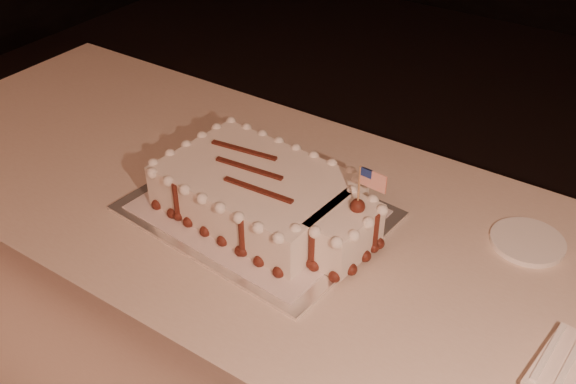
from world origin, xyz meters
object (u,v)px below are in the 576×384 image
Objects in this scene: sheet_cake at (266,196)px; banquet_table at (332,357)px; side_plate at (528,242)px; cake_board at (257,211)px.

banquet_table is at bearing 12.26° from sheet_cake.
banquet_table is 0.54m from side_plate.
side_plate reaches higher than cake_board.
sheet_cake is at bearing -167.74° from banquet_table.
side_plate reaches higher than banquet_table.
cake_board is 0.56m from side_plate.
cake_board reaches higher than banquet_table.
side_plate is at bearing 27.97° from cake_board.
cake_board is (-0.19, -0.03, 0.38)m from banquet_table.
sheet_cake is at bearing -155.37° from side_plate.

